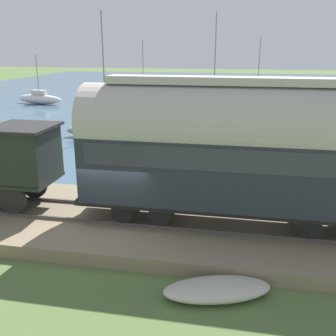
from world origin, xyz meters
The scene contains 13 objects.
ground_plane centered at (0.00, 0.00, 0.00)m, with size 200.00×200.00×0.00m, color #516B38.
harbor_water centered at (43.59, 0.00, 0.00)m, with size 80.00×80.00×0.01m.
rail_embankment centered at (0.57, 0.00, 0.23)m, with size 5.46×56.00×0.57m.
passenger_coach centered at (0.57, -3.86, 3.16)m, with size 2.47×10.26×4.73m.
sailboat_navy centered at (24.02, -1.33, 0.68)m, with size 3.36×5.60×8.90m.
sailboat_white centered at (28.56, 18.19, 0.60)m, with size 2.08×5.85×5.21m.
sailboat_black centered at (43.32, 10.15, 0.55)m, with size 3.24×5.61×6.81m.
sailboat_gray centered at (14.50, 5.48, 0.51)m, with size 2.69×5.78×8.39m.
sailboat_blue centered at (38.05, -5.52, 0.64)m, with size 1.86×5.83×7.10m.
rowboat_mid_harbor centered at (8.04, 8.88, 0.26)m, with size 2.07×2.01×0.50m.
rowboat_off_pier centered at (10.47, -1.18, 0.22)m, with size 2.20×2.43×0.42m.
rowboat_near_shore centered at (10.67, -5.80, 0.18)m, with size 1.04×2.83×0.34m.
beached_dinghy centered at (-2.87, -3.61, 0.22)m, with size 1.88×3.00×0.44m.
Camera 1 is at (-11.62, -4.02, 6.20)m, focal length 42.00 mm.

